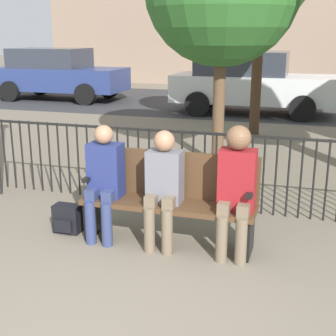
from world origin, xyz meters
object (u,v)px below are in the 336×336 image
at_px(park_bench, 170,195).
at_px(parked_car_2, 57,73).
at_px(seated_person_2, 236,184).
at_px(parked_car_0, 250,82).
at_px(seated_person_0, 104,177).
at_px(seated_person_1, 163,183).
at_px(backpack, 67,219).

height_order(park_bench, parked_car_2, parked_car_2).
height_order(seated_person_2, parked_car_0, parked_car_0).
bearing_deg(parked_car_2, seated_person_2, -52.39).
bearing_deg(seated_person_0, seated_person_1, -0.09).
relative_size(park_bench, seated_person_0, 1.47).
distance_m(seated_person_2, parked_car_0, 8.48).
distance_m(parked_car_0, parked_car_2, 6.35).
bearing_deg(seated_person_2, parked_car_2, 127.61).
height_order(park_bench, backpack, park_bench).
xyz_separation_m(seated_person_2, parked_car_2, (-7.25, 9.41, 0.13)).
bearing_deg(backpack, parked_car_2, 120.13).
bearing_deg(parked_car_0, seated_person_0, -92.50).
relative_size(park_bench, backpack, 5.71).
relative_size(park_bench, parked_car_0, 0.42).
bearing_deg(seated_person_0, backpack, 178.72).
distance_m(seated_person_1, seated_person_2, 0.71).
height_order(seated_person_0, parked_car_2, parked_car_2).
height_order(seated_person_1, backpack, seated_person_1).
xyz_separation_m(seated_person_1, seated_person_2, (0.71, 0.00, 0.06)).
bearing_deg(seated_person_2, backpack, 179.80).
bearing_deg(parked_car_0, park_bench, -87.98).
distance_m(park_bench, seated_person_2, 0.72).
bearing_deg(parked_car_0, backpack, -95.58).
xyz_separation_m(seated_person_0, backpack, (-0.45, 0.01, -0.51)).
relative_size(park_bench, parked_car_2, 0.42).
height_order(backpack, parked_car_0, parked_car_0).
bearing_deg(parked_car_0, seated_person_2, -83.44).
bearing_deg(backpack, park_bench, 6.11).
distance_m(park_bench, parked_car_2, 11.37).
relative_size(backpack, parked_car_0, 0.07).
bearing_deg(seated_person_2, seated_person_0, -179.84).
relative_size(backpack, parked_car_2, 0.07).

